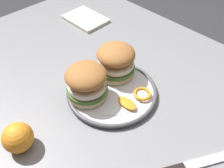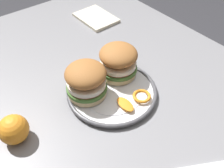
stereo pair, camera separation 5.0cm
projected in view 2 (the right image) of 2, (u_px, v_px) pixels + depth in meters
name	position (u px, v px, depth m)	size (l,w,h in m)	color
dining_table	(125.00, 113.00, 0.82)	(1.33, 0.85, 0.78)	gray
dinner_plate	(112.00, 91.00, 0.72)	(0.27, 0.27, 0.02)	white
sandwich_half_left	(86.00, 80.00, 0.67)	(0.12, 0.12, 0.10)	beige
sandwich_half_right	(118.00, 61.00, 0.73)	(0.13, 0.13, 0.10)	beige
orange_peel_curled	(142.00, 96.00, 0.69)	(0.07, 0.07, 0.01)	orange
orange_peel_strip_long	(125.00, 104.00, 0.67)	(0.06, 0.03, 0.01)	orange
whole_orange	(14.00, 129.00, 0.60)	(0.07, 0.07, 0.07)	orange
folded_napkin	(96.00, 18.00, 1.03)	(0.17, 0.12, 0.01)	beige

